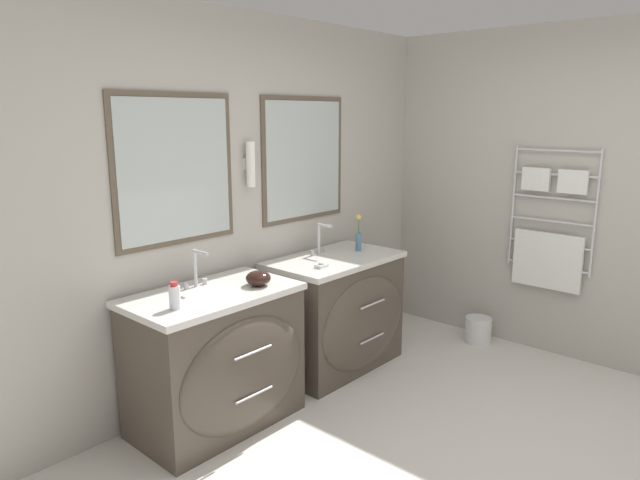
{
  "coord_description": "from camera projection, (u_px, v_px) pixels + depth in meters",
  "views": [
    {
      "loc": [
        -2.52,
        -1.01,
        1.92
      ],
      "look_at": [
        0.18,
        1.4,
        1.12
      ],
      "focal_mm": 32.0,
      "sensor_mm": 36.0,
      "label": 1
    }
  ],
  "objects": [
    {
      "name": "faucet_right",
      "position": [
        321.0,
        239.0,
        4.35
      ],
      "size": [
        0.17,
        0.15,
        0.24
      ],
      "color": "silver",
      "rests_on": "vanity_right"
    },
    {
      "name": "flower_vase",
      "position": [
        358.0,
        237.0,
        4.46
      ],
      "size": [
        0.05,
        0.05,
        0.29
      ],
      "color": "teal",
      "rests_on": "vanity_right"
    },
    {
      "name": "wall_back",
      "position": [
        236.0,
        204.0,
        3.95
      ],
      "size": [
        5.65,
        0.14,
        2.6
      ],
      "color": "#B2ADA3",
      "rests_on": "ground_plane"
    },
    {
      "name": "vanity_right",
      "position": [
        338.0,
        312.0,
        4.35
      ],
      "size": [
        1.04,
        0.67,
        0.87
      ],
      "color": "#4C4238",
      "rests_on": "ground_plane"
    },
    {
      "name": "faucet_left",
      "position": [
        197.0,
        268.0,
        3.51
      ],
      "size": [
        0.17,
        0.15,
        0.24
      ],
      "color": "silver",
      "rests_on": "vanity_left"
    },
    {
      "name": "waste_bin",
      "position": [
        478.0,
        329.0,
        4.89
      ],
      "size": [
        0.23,
        0.23,
        0.22
      ],
      "color": "silver",
      "rests_on": "ground_plane"
    },
    {
      "name": "soap_dish",
      "position": [
        321.0,
        265.0,
        3.99
      ],
      "size": [
        0.09,
        0.06,
        0.04
      ],
      "color": "white",
      "rests_on": "vanity_right"
    },
    {
      "name": "wall_right",
      "position": [
        517.0,
        192.0,
        4.7
      ],
      "size": [
        0.13,
        3.99,
        2.6
      ],
      "color": "#B2ADA3",
      "rests_on": "ground_plane"
    },
    {
      "name": "toiletry_bottle",
      "position": [
        175.0,
        297.0,
        3.13
      ],
      "size": [
        0.06,
        0.06,
        0.16
      ],
      "color": "silver",
      "rests_on": "vanity_left"
    },
    {
      "name": "vanity_left",
      "position": [
        219.0,
        359.0,
        3.51
      ],
      "size": [
        1.04,
        0.67,
        0.87
      ],
      "color": "#4C4238",
      "rests_on": "ground_plane"
    },
    {
      "name": "amenity_bowl",
      "position": [
        258.0,
        278.0,
        3.56
      ],
      "size": [
        0.16,
        0.16,
        0.09
      ],
      "color": "black",
      "rests_on": "vanity_left"
    }
  ]
}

